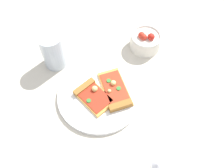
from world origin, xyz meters
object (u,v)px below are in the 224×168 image
plate (100,95)px  salad_bowl (145,41)px  soda_glass (53,51)px  pizza_slice_far (115,92)px  pizza_slice_near (92,95)px  pepper_shaker (156,168)px

plate → salad_bowl: 0.27m
plate → soda_glass: 0.22m
plate → pizza_slice_far: bearing=75.1°
pizza_slice_far → salad_bowl: salad_bowl is taller
plate → pizza_slice_near: (-0.00, -0.02, 0.01)m
pizza_slice_far → pepper_shaker: 0.26m
salad_bowl → plate: bearing=-56.8°
plate → salad_bowl: salad_bowl is taller
soda_glass → pepper_shaker: soda_glass is taller
pepper_shaker → pizza_slice_near: bearing=-162.1°
plate → soda_glass: soda_glass is taller
pizza_slice_near → pepper_shaker: (0.28, 0.09, 0.01)m
salad_bowl → soda_glass: (-0.04, -0.32, 0.03)m
salad_bowl → pizza_slice_far: bearing=-47.9°
pizza_slice_far → pepper_shaker: bearing=4.1°
pizza_slice_far → plate: bearing=-104.9°
salad_bowl → pizza_slice_near: bearing=-59.7°
pizza_slice_near → pepper_shaker: pepper_shaker is taller
plate → pizza_slice_near: 0.03m
pizza_slice_far → salad_bowl: size_ratio=1.37×
pizza_slice_near → soda_glass: size_ratio=1.08×
salad_bowl → soda_glass: 0.33m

